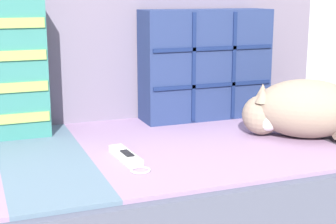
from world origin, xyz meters
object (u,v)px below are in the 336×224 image
(throw_pillow_quilted, at_px, (205,64))
(sleeping_cat, at_px, (300,110))
(game_remote_near, at_px, (127,157))
(couch, at_px, (85,215))

(throw_pillow_quilted, distance_m, sleeping_cat, 0.38)
(sleeping_cat, bearing_deg, throw_pillow_quilted, 114.89)
(sleeping_cat, relative_size, game_remote_near, 1.74)
(throw_pillow_quilted, relative_size, sleeping_cat, 1.21)
(couch, bearing_deg, throw_pillow_quilted, 24.39)
(couch, xyz_separation_m, throw_pillow_quilted, (0.47, 0.21, 0.38))
(game_remote_near, bearing_deg, couch, 120.24)
(couch, distance_m, game_remote_near, 0.26)
(sleeping_cat, distance_m, game_remote_near, 0.54)
(couch, bearing_deg, sleeping_cat, -10.72)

